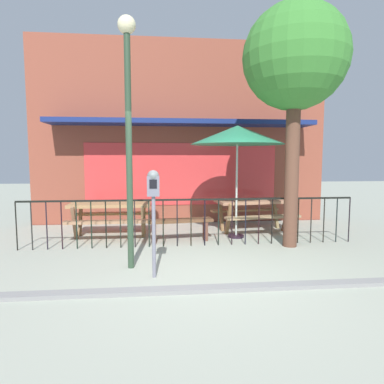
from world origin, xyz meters
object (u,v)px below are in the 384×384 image
object	(u,v)px
picnic_table_left	(111,210)
patio_bench	(180,225)
picnic_table_right	(253,206)
parking_meter_near	(153,195)
patio_umbrella	(237,135)
street_tree	(295,60)
street_lamp	(128,107)

from	to	relation	value
picnic_table_left	patio_bench	distance (m)	1.68
picnic_table_right	parking_meter_near	xyz separation A→B (m)	(-2.38, -3.00, 0.63)
picnic_table_right	patio_umbrella	size ratio (longest dim) A/B	0.79
street_tree	patio_bench	bearing A→B (deg)	163.78
patio_umbrella	patio_bench	bearing A→B (deg)	-169.66
patio_umbrella	picnic_table_left	bearing A→B (deg)	172.73
picnic_table_left	street_lamp	size ratio (longest dim) A/B	0.46
picnic_table_left	picnic_table_right	bearing A→B (deg)	4.02
street_lamp	picnic_table_left	bearing A→B (deg)	105.53
street_tree	street_lamp	xyz separation A→B (m)	(-3.10, -1.05, -1.09)
parking_meter_near	picnic_table_right	bearing A→B (deg)	51.56
patio_bench	parking_meter_near	size ratio (longest dim) A/B	0.89
picnic_table_right	parking_meter_near	distance (m)	3.88
parking_meter_near	street_lamp	size ratio (longest dim) A/B	0.41
picnic_table_left	street_tree	world-z (taller)	street_tree
picnic_table_right	street_tree	distance (m)	3.40
patio_umbrella	street_tree	distance (m)	1.87
picnic_table_left	patio_umbrella	distance (m)	3.30
picnic_table_right	patio_umbrella	world-z (taller)	patio_umbrella
picnic_table_left	patio_umbrella	xyz separation A→B (m)	(2.83, -0.36, 1.67)
picnic_table_right	patio_bench	world-z (taller)	picnic_table_right
patio_umbrella	parking_meter_near	world-z (taller)	patio_umbrella
parking_meter_near	patio_bench	bearing A→B (deg)	76.19
street_lamp	patio_umbrella	bearing A→B (deg)	41.11
picnic_table_left	street_tree	distance (m)	4.98
picnic_table_left	street_tree	size ratio (longest dim) A/B	0.38
picnic_table_left	patio_umbrella	world-z (taller)	patio_umbrella
picnic_table_left	picnic_table_right	distance (m)	3.40
street_tree	street_lamp	bearing A→B (deg)	-161.38
picnic_table_left	patio_umbrella	size ratio (longest dim) A/B	0.72
picnic_table_right	street_lamp	world-z (taller)	street_lamp
parking_meter_near	patio_umbrella	bearing A→B (deg)	52.92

